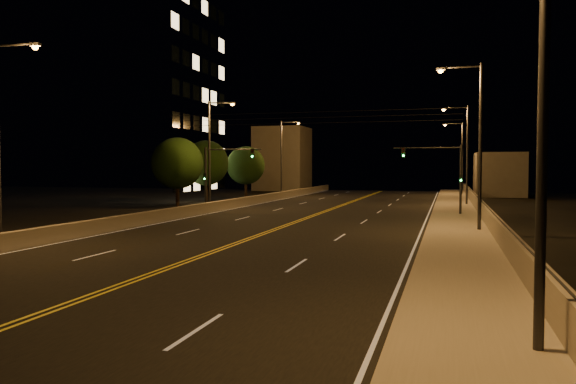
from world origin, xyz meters
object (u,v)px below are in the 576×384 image
(streetlight_0, at_px, (528,78))
(streetlight_3, at_px, (460,154))
(streetlight_5, at_px, (212,148))
(building_tower, at_px, (107,84))
(streetlight_6, at_px, (283,153))
(traffic_signal_left, at_px, (217,170))
(streetlight_4, at_px, (2,131))
(tree_0, at_px, (177,163))
(streetlight_1, at_px, (475,137))
(streetlight_2, at_px, (464,149))
(tree_2, at_px, (246,165))
(tree_1, at_px, (206,163))
(traffic_signal_right, at_px, (446,171))

(streetlight_0, distance_m, streetlight_3, 64.41)
(streetlight_5, distance_m, building_tower, 23.68)
(streetlight_6, bearing_deg, traffic_signal_left, -87.12)
(streetlight_4, bearing_deg, tree_0, 99.90)
(streetlight_4, bearing_deg, streetlight_1, 28.45)
(streetlight_0, bearing_deg, streetlight_2, 90.00)
(streetlight_6, relative_size, tree_2, 1.51)
(streetlight_1, relative_size, streetlight_3, 1.00)
(streetlight_3, relative_size, streetlight_5, 1.00)
(streetlight_2, height_order, tree_1, streetlight_2)
(streetlight_2, xyz_separation_m, tree_0, (-26.11, -7.53, -1.34))
(streetlight_1, bearing_deg, streetlight_0, -90.00)
(streetlight_3, distance_m, streetlight_5, 37.12)
(streetlight_5, bearing_deg, building_tower, 146.96)
(tree_1, bearing_deg, traffic_signal_left, -62.03)
(streetlight_5, bearing_deg, streetlight_0, -57.83)
(building_tower, distance_m, tree_0, 19.47)
(streetlight_3, distance_m, tree_0, 38.18)
(streetlight_6, relative_size, building_tower, 0.34)
(traffic_signal_right, relative_size, tree_2, 0.86)
(streetlight_2, height_order, tree_2, streetlight_2)
(traffic_signal_right, bearing_deg, tree_0, 170.37)
(streetlight_0, bearing_deg, building_tower, 130.93)
(streetlight_1, relative_size, streetlight_2, 1.00)
(traffic_signal_left, bearing_deg, streetlight_4, -93.07)
(streetlight_3, distance_m, building_tower, 44.77)
(traffic_signal_right, distance_m, tree_0, 24.86)
(traffic_signal_right, height_order, tree_0, tree_0)
(streetlight_3, height_order, tree_1, streetlight_3)
(streetlight_4, distance_m, tree_1, 35.73)
(streetlight_6, xyz_separation_m, traffic_signal_right, (19.86, -23.89, -1.98))
(streetlight_0, distance_m, building_tower, 61.77)
(streetlight_5, xyz_separation_m, traffic_signal_right, (19.86, -1.71, -1.98))
(streetlight_6, distance_m, traffic_signal_right, 31.13)
(streetlight_4, bearing_deg, tree_2, 95.06)
(streetlight_4, height_order, traffic_signal_left, streetlight_4)
(streetlight_1, height_order, tree_0, streetlight_1)
(tree_2, bearing_deg, building_tower, -155.93)
(building_tower, relative_size, tree_0, 4.29)
(streetlight_6, height_order, tree_1, streetlight_6)
(streetlight_2, xyz_separation_m, streetlight_5, (-21.46, -9.98, 0.00))
(streetlight_0, relative_size, traffic_signal_left, 1.75)
(streetlight_1, bearing_deg, streetlight_2, 90.00)
(streetlight_1, distance_m, traffic_signal_right, 11.12)
(streetlight_4, bearing_deg, building_tower, 117.21)
(streetlight_6, xyz_separation_m, traffic_signal_left, (1.20, -23.89, -1.98))
(tree_0, bearing_deg, streetlight_3, 46.83)
(streetlight_4, height_order, tree_2, streetlight_4)
(traffic_signal_left, bearing_deg, streetlight_3, 57.65)
(streetlight_5, bearing_deg, streetlight_3, 54.67)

